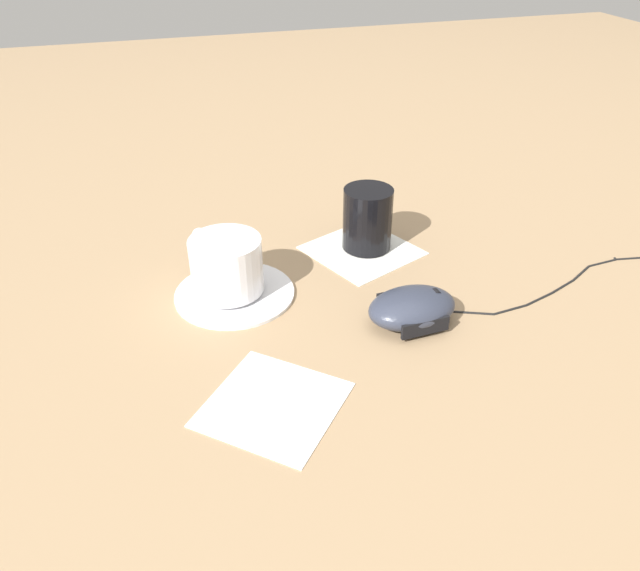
{
  "coord_description": "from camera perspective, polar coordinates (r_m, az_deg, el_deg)",
  "views": [
    {
      "loc": [
        0.54,
        -0.19,
        0.4
      ],
      "look_at": [
        -0.0,
        -0.02,
        0.03
      ],
      "focal_mm": 35.0,
      "sensor_mm": 36.0,
      "label": 1
    }
  ],
  "objects": [
    {
      "name": "coffee_cup",
      "position": [
        0.71,
        -8.65,
        1.95
      ],
      "size": [
        0.11,
        0.08,
        0.06
      ],
      "color": "white",
      "rests_on": "saucer"
    },
    {
      "name": "drinking_glass",
      "position": [
        0.79,
        4.36,
        6.12
      ],
      "size": [
        0.06,
        0.06,
        0.08
      ],
      "primitive_type": "cylinder",
      "color": "black",
      "rests_on": "napkin_under_glass"
    },
    {
      "name": "saucer",
      "position": [
        0.72,
        -7.81,
        -0.6
      ],
      "size": [
        0.14,
        0.14,
        0.01
      ],
      "primitive_type": "cylinder",
      "color": "white",
      "rests_on": "ground"
    },
    {
      "name": "ground_plane",
      "position": [
        0.7,
        1.63,
        -1.99
      ],
      "size": [
        3.0,
        3.0,
        0.0
      ],
      "primitive_type": "plane",
      "color": "#9E7F5B"
    },
    {
      "name": "napkin_spare",
      "position": [
        0.58,
        -4.29,
        -10.73
      ],
      "size": [
        0.16,
        0.16,
        0.0
      ],
      "primitive_type": "cube",
      "rotation": [
        0.0,
        0.0,
        -0.73
      ],
      "color": "white",
      "rests_on": "ground"
    },
    {
      "name": "napkin_under_glass",
      "position": [
        0.81,
        3.87,
        3.26
      ],
      "size": [
        0.16,
        0.16,
        0.0
      ],
      "primitive_type": "cube",
      "rotation": [
        0.0,
        0.0,
        0.4
      ],
      "color": "silver",
      "rests_on": "ground"
    },
    {
      "name": "computer_mouse",
      "position": [
        0.67,
        8.42,
        -2.02
      ],
      "size": [
        0.07,
        0.1,
        0.04
      ],
      "color": "#2D3342",
      "rests_on": "ground"
    },
    {
      "name": "mouse_cable",
      "position": [
        0.8,
        22.25,
        0.42
      ],
      "size": [
        0.06,
        0.34,
        0.0
      ],
      "color": "black",
      "rests_on": "ground"
    }
  ]
}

